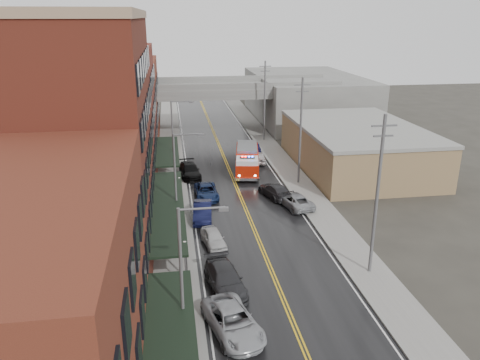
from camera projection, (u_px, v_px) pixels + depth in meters
road at (243, 203)px, 47.97m from camera, size 11.00×160.00×0.02m
sidewalk_left at (171, 207)px, 46.92m from camera, size 3.00×160.00×0.15m
sidewalk_right at (312, 199)px, 48.98m from camera, size 3.00×160.00×0.15m
curb_left at (188, 206)px, 47.16m from camera, size 0.30×160.00×0.15m
curb_right at (297, 199)px, 48.75m from camera, size 0.30×160.00×0.15m
brick_building_a at (30, 318)px, 19.86m from camera, size 9.00×18.00×12.00m
brick_building_b at (90, 140)px, 36.59m from camera, size 9.00×20.00×18.00m
brick_building_c at (114, 115)px, 53.42m from camera, size 9.00×15.00×15.00m
brick_building_far at (127, 102)px, 70.25m from camera, size 9.00×20.00×12.00m
tan_building at (356, 148)px, 58.74m from camera, size 14.00×22.00×5.00m
right_far_block at (306, 97)px, 86.51m from camera, size 18.00×30.00×8.00m
awning_1 at (168, 206)px, 39.40m from camera, size 2.60×18.00×3.09m
awning_2 at (168, 151)px, 55.73m from camera, size 2.60×13.00×3.09m
globe_lamp_1 at (185, 251)px, 33.25m from camera, size 0.44×0.44×3.12m
globe_lamp_2 at (179, 185)px, 46.31m from camera, size 0.44×0.44×3.12m
street_lamp_0 at (186, 274)px, 24.81m from camera, size 2.64×0.22×9.00m
street_lamp_1 at (178, 177)px, 39.74m from camera, size 2.64×0.22×9.00m
street_lamp_2 at (175, 133)px, 54.67m from camera, size 2.64×0.22×9.00m
utility_pole_0 at (377, 194)px, 32.91m from camera, size 1.80×0.24×12.00m
utility_pole_1 at (301, 130)px, 51.57m from camera, size 1.80×0.24×12.00m
utility_pole_2 at (265, 100)px, 70.23m from camera, size 1.80×0.24×12.00m
overpass at (213, 95)px, 75.86m from camera, size 40.00×10.00×7.50m
fire_truck at (247, 159)px, 56.85m from camera, size 4.45×8.77×3.08m
parked_car_left_2 at (233, 321)px, 28.12m from camera, size 3.86×6.01×1.54m
parked_car_left_3 at (225, 279)px, 32.58m from camera, size 2.96×5.71×1.58m
parked_car_left_4 at (213, 238)px, 38.92m from camera, size 2.21×4.17×1.35m
parked_car_left_5 at (203, 211)px, 43.90m from camera, size 2.12×4.98×1.60m
parked_car_left_6 at (206, 192)px, 49.16m from camera, size 2.46×5.06×1.39m
parked_car_left_7 at (190, 171)px, 55.60m from camera, size 2.74×5.64×1.58m
parked_car_right_0 at (295, 201)px, 46.77m from camera, size 3.28×5.39×1.40m
parked_car_right_1 at (275, 191)px, 49.34m from camera, size 3.30×5.37×1.45m
parked_car_right_2 at (259, 157)px, 61.15m from camera, size 2.01×4.34×1.44m
parked_car_right_3 at (252, 147)px, 65.90m from camera, size 1.91×4.45×1.43m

